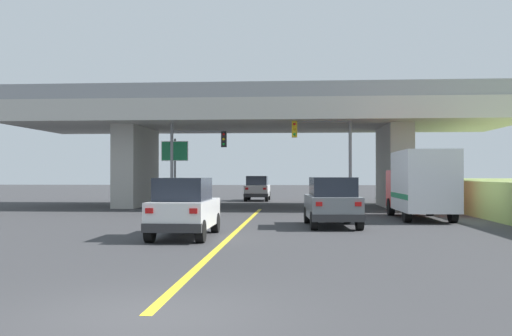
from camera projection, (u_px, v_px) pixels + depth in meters
ground at (263, 207)px, 38.29m from camera, size 160.00×160.00×0.00m
overpass_bridge at (263, 126)px, 38.35m from camera, size 32.13×10.95×7.49m
lane_divider_stripe at (238, 230)px, 21.98m from camera, size 0.20×26.75×0.01m
suv_lead at (185, 208)px, 19.46m from camera, size 1.87×4.35×2.02m
suv_crossing at (332, 202)px, 23.46m from camera, size 2.24×4.47×2.02m
box_truck at (421, 184)px, 27.30m from camera, size 2.33×6.56×3.23m
sedan_oncoming at (257, 188)px, 46.88m from camera, size 1.92×4.32×2.02m
traffic_signal_nearside at (331, 146)px, 33.80m from camera, size 3.51×0.36×6.00m
traffic_signal_farside at (191, 153)px, 35.04m from camera, size 3.46×0.36×5.32m
highway_sign at (175, 157)px, 36.14m from camera, size 1.71×0.17×4.39m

